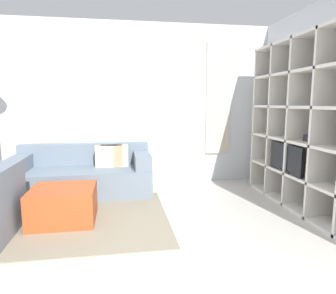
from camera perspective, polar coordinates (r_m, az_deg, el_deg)
name	(u,v)px	position (r m, az deg, el deg)	size (l,w,h in m)	color
wall_back	(135,105)	(5.12, -6.31, 7.99)	(5.83, 0.11, 2.70)	silver
wall_right	(328,106)	(4.33, 28.21, 6.89)	(0.07, 4.46, 2.70)	silver
area_rug	(48,221)	(3.90, -21.82, -13.02)	(2.81, 1.83, 0.01)	gray
shelving_unit	(315,126)	(4.16, 26.19, 3.57)	(0.43, 2.52, 2.23)	#232328
couch_main	(85,175)	(4.79, -15.53, -5.16)	(2.02, 0.87, 0.74)	slate
ottoman	(64,205)	(3.78, -19.28, -10.36)	(0.73, 0.66, 0.41)	#B74C23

